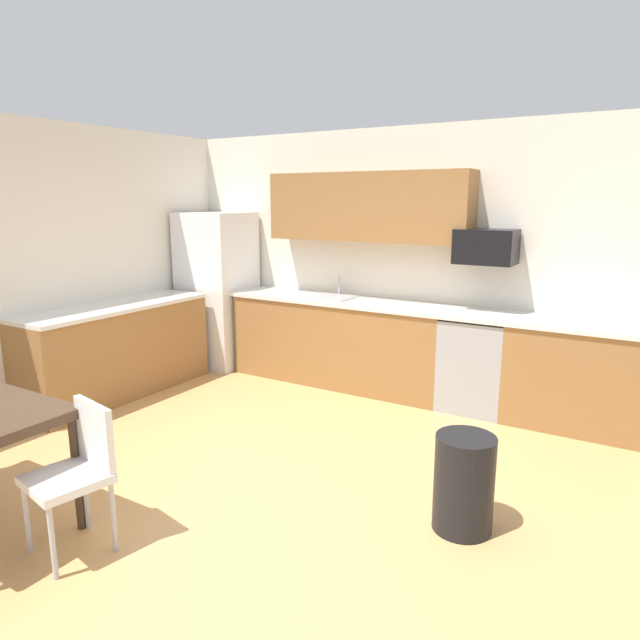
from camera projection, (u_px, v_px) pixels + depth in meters
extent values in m
plane|color=tan|center=(248.00, 482.00, 4.03)|extent=(12.00, 12.00, 0.00)
cube|color=silver|center=(401.00, 260.00, 5.96)|extent=(5.80, 0.10, 2.70)
cube|color=silver|center=(11.00, 270.00, 5.09)|extent=(0.10, 5.80, 2.70)
cube|color=olive|center=(339.00, 343.00, 6.14)|extent=(2.40, 0.60, 0.90)
cube|color=olive|center=(575.00, 377.00, 4.93)|extent=(1.15, 0.60, 0.90)
cube|color=olive|center=(118.00, 352.00, 5.77)|extent=(0.60, 2.00, 0.90)
cube|color=silver|center=(386.00, 305.00, 5.76)|extent=(4.80, 0.64, 0.04)
cube|color=silver|center=(114.00, 307.00, 5.67)|extent=(0.64, 2.00, 0.04)
cube|color=olive|center=(367.00, 207.00, 5.82)|extent=(2.20, 0.34, 0.70)
cube|color=white|center=(218.00, 289.00, 6.80)|extent=(0.76, 0.70, 1.83)
cube|color=#999BA0|center=(476.00, 364.00, 5.38)|extent=(0.60, 0.60, 0.88)
cube|color=black|center=(479.00, 317.00, 5.28)|extent=(0.60, 0.60, 0.03)
cube|color=black|center=(486.00, 247.00, 5.23)|extent=(0.54, 0.36, 0.32)
cube|color=#A5A8AD|center=(331.00, 303.00, 6.10)|extent=(0.48, 0.40, 0.14)
cylinder|color=#B2B5BA|center=(339.00, 286.00, 6.21)|extent=(0.02, 0.02, 0.24)
cylinder|color=#422D1E|center=(77.00, 474.00, 3.39)|extent=(0.05, 0.05, 0.72)
cube|color=white|center=(66.00, 479.00, 3.14)|extent=(0.47, 0.47, 0.05)
cube|color=white|center=(95.00, 436.00, 3.23)|extent=(0.38, 0.11, 0.40)
cylinder|color=#B2B2B7|center=(27.00, 519.00, 3.18)|extent=(0.03, 0.03, 0.42)
cylinder|color=#B2B2B7|center=(53.00, 543.00, 2.95)|extent=(0.03, 0.03, 0.42)
cylinder|color=#B2B2B7|center=(86.00, 496.00, 3.42)|extent=(0.03, 0.03, 0.42)
cylinder|color=#B2B2B7|center=(113.00, 517.00, 3.20)|extent=(0.03, 0.03, 0.42)
cylinder|color=black|center=(464.00, 483.00, 3.40)|extent=(0.36, 0.36, 0.60)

